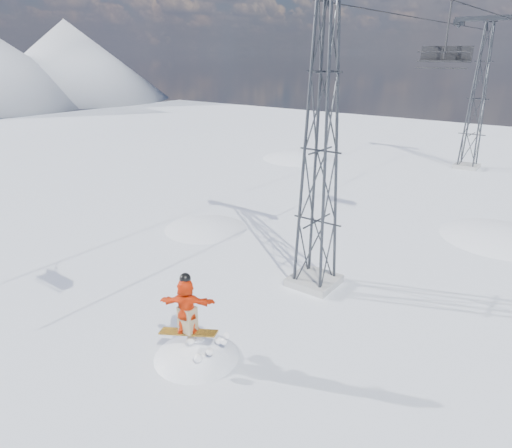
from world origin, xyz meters
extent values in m
plane|color=white|center=(0.00, 0.00, 0.00)|extent=(120.00, 120.00, 0.00)
sphere|color=white|center=(-7.00, 10.00, -7.65)|extent=(16.00, 16.00, 16.00)
sphere|color=white|center=(6.00, 18.00, -9.50)|extent=(20.00, 20.00, 20.00)
sphere|color=white|center=(-12.00, 28.00, -10.40)|extent=(22.00, 22.00, 22.00)
cube|color=#999999|center=(0.80, 8.00, 0.15)|extent=(1.80, 1.80, 0.30)
cube|color=#999999|center=(0.80, 33.00, 0.15)|extent=(1.80, 1.80, 0.30)
cube|color=#2F3136|center=(0.80, 33.00, 11.25)|extent=(5.00, 0.35, 0.35)
cube|color=#2F3136|center=(-1.40, 33.00, 11.05)|extent=(0.80, 0.25, 0.50)
cylinder|color=black|center=(-1.40, 19.50, 10.85)|extent=(0.06, 51.00, 0.06)
cylinder|color=black|center=(3.00, 19.50, 10.85)|extent=(0.06, 51.00, 0.06)
cone|color=slate|center=(-78.00, 48.00, 7.50)|extent=(38.00, 38.00, 15.00)
sphere|color=white|center=(0.26, 1.65, -1.75)|extent=(4.40, 4.40, 4.40)
cube|color=orange|center=(0.26, 1.35, 1.05)|extent=(1.83, 0.96, 0.30)
imported|color=red|center=(0.26, 1.35, 1.96)|extent=(1.67, 1.31, 1.77)
cube|color=#93805B|center=(0.26, 1.35, 1.48)|extent=(0.62, 0.58, 0.81)
sphere|color=black|center=(0.26, 1.35, 2.82)|extent=(0.33, 0.33, 0.33)
cylinder|color=black|center=(3.00, 14.30, 9.69)|extent=(0.08, 0.08, 2.32)
cube|color=black|center=(3.00, 14.30, 8.53)|extent=(2.11, 0.48, 0.08)
cube|color=black|center=(3.00, 14.53, 8.84)|extent=(2.11, 0.06, 0.58)
cylinder|color=black|center=(3.00, 14.03, 8.26)|extent=(2.11, 0.06, 0.06)
cylinder|color=black|center=(3.00, 13.98, 8.90)|extent=(2.11, 0.05, 0.05)
camera|label=1|loc=(8.80, -6.74, 8.86)|focal=32.00mm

